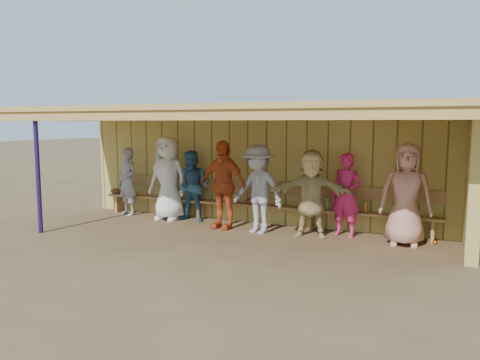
% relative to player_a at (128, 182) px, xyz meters
% --- Properties ---
extents(ground, '(90.00, 90.00, 0.00)m').
position_rel_player_a_xyz_m(ground, '(3.14, -0.81, -0.80)').
color(ground, brown).
rests_on(ground, ground).
extents(player_a, '(0.68, 0.55, 1.61)m').
position_rel_player_a_xyz_m(player_a, '(0.00, 0.00, 0.00)').
color(player_a, gray).
rests_on(player_a, ground).
extents(player_b, '(0.93, 0.61, 1.90)m').
position_rel_player_a_xyz_m(player_b, '(1.18, -0.08, 0.14)').
color(player_b, white).
rests_on(player_b, ground).
extents(player_c, '(0.77, 0.61, 1.58)m').
position_rel_player_a_xyz_m(player_c, '(1.79, 0.00, -0.01)').
color(player_c, '#306285').
rests_on(player_c, ground).
extents(player_d, '(1.13, 0.59, 1.84)m').
position_rel_player_a_xyz_m(player_d, '(2.69, -0.34, 0.11)').
color(player_d, '#CE5021').
rests_on(player_d, ground).
extents(player_e, '(1.27, 0.92, 1.77)m').
position_rel_player_a_xyz_m(player_e, '(3.53, -0.45, 0.08)').
color(player_e, '#97959D').
rests_on(player_e, ground).
extents(player_f, '(1.63, 0.78, 1.69)m').
position_rel_player_a_xyz_m(player_f, '(4.57, -0.30, 0.04)').
color(player_f, tan).
rests_on(player_f, ground).
extents(player_g, '(0.66, 0.51, 1.62)m').
position_rel_player_a_xyz_m(player_g, '(5.17, 0.00, 0.01)').
color(player_g, '#D1215F').
rests_on(player_g, ground).
extents(player_h, '(0.96, 0.68, 1.84)m').
position_rel_player_a_xyz_m(player_h, '(6.28, -0.25, 0.12)').
color(player_h, tan).
rests_on(player_h, ground).
extents(dugout_structure, '(8.80, 3.20, 2.50)m').
position_rel_player_a_xyz_m(dugout_structure, '(3.53, -0.12, 0.89)').
color(dugout_structure, tan).
rests_on(dugout_structure, ground).
extents(bench, '(7.60, 0.34, 0.93)m').
position_rel_player_a_xyz_m(bench, '(3.14, 0.31, -0.28)').
color(bench, '#AC8049').
rests_on(bench, ground).
extents(dugout_equipment, '(7.49, 0.62, 0.80)m').
position_rel_player_a_xyz_m(dugout_equipment, '(2.33, 0.18, -0.31)').
color(dugout_equipment, orange).
rests_on(dugout_equipment, ground).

